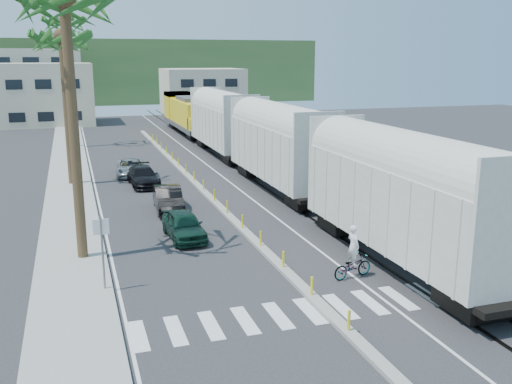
{
  "coord_description": "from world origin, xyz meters",
  "views": [
    {
      "loc": [
        -8.09,
        -19.18,
        8.78
      ],
      "look_at": [
        0.74,
        7.98,
        2.0
      ],
      "focal_mm": 40.0,
      "sensor_mm": 36.0,
      "label": 1
    }
  ],
  "objects_px": {
    "car_lead": "(184,225)",
    "car_second": "(168,199)",
    "street_sign": "(102,243)",
    "cyclist": "(353,261)"
  },
  "relations": [
    {
      "from": "street_sign",
      "to": "car_second",
      "type": "bearing_deg",
      "value": 68.84
    },
    {
      "from": "street_sign",
      "to": "car_second",
      "type": "relative_size",
      "value": 0.68
    },
    {
      "from": "car_second",
      "to": "cyclist",
      "type": "xyz_separation_m",
      "value": [
        5.39,
        -12.74,
        -0.01
      ]
    },
    {
      "from": "cyclist",
      "to": "car_second",
      "type": "bearing_deg",
      "value": 10.81
    },
    {
      "from": "car_lead",
      "to": "car_second",
      "type": "height_order",
      "value": "car_second"
    },
    {
      "from": "street_sign",
      "to": "cyclist",
      "type": "relative_size",
      "value": 1.35
    },
    {
      "from": "car_lead",
      "to": "cyclist",
      "type": "height_order",
      "value": "cyclist"
    },
    {
      "from": "car_lead",
      "to": "car_second",
      "type": "distance_m",
      "value": 5.53
    },
    {
      "from": "street_sign",
      "to": "car_lead",
      "type": "height_order",
      "value": "street_sign"
    },
    {
      "from": "street_sign",
      "to": "cyclist",
      "type": "bearing_deg",
      "value": -9.43
    }
  ]
}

